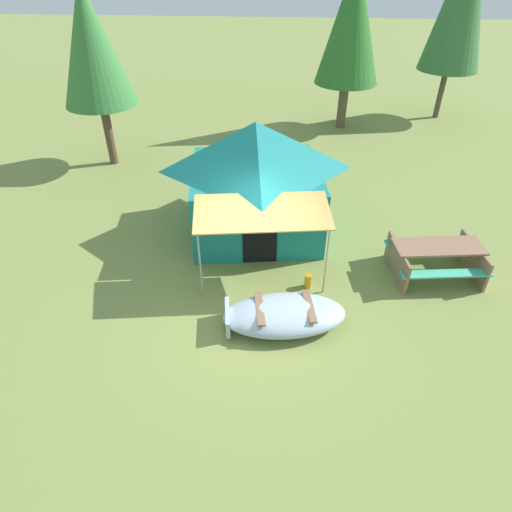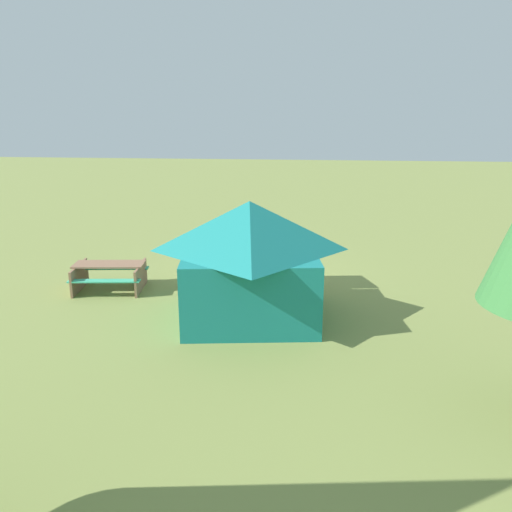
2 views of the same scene
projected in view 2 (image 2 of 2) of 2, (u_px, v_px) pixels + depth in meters
ground_plane at (257, 281)px, 14.79m from camera, size 80.00×80.00×0.00m
beached_rowboat at (237, 265)px, 15.41m from camera, size 2.49×1.54×0.48m
canvas_cabin_tent at (250, 258)px, 11.78m from camera, size 3.63×4.59×2.77m
picnic_table at (110, 273)px, 13.92m from camera, size 2.03×1.64×0.74m
cooler_box at (214, 296)px, 13.03m from camera, size 0.65×0.53×0.36m
fuel_can at (214, 280)px, 14.37m from camera, size 0.20×0.20×0.31m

